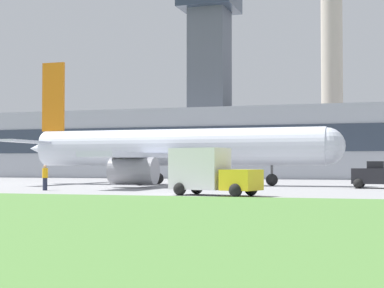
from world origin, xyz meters
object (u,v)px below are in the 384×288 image
airplane (171,149)px  pushback_tug (376,176)px  baggage_truck (209,173)px  ground_crew_person (45,177)px

airplane → pushback_tug: 16.70m
baggage_truck → ground_crew_person: bearing=164.4°
pushback_tug → ground_crew_person: size_ratio=1.97×
pushback_tug → ground_crew_person: (-20.27, -10.50, -0.01)m
baggage_truck → ground_crew_person: 12.49m
pushback_tug → baggage_truck: bearing=-120.8°
airplane → ground_crew_person: airplane is taller
baggage_truck → ground_crew_person: size_ratio=3.13×
baggage_truck → pushback_tug: bearing=59.2°
ground_crew_person → airplane: bearing=73.5°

